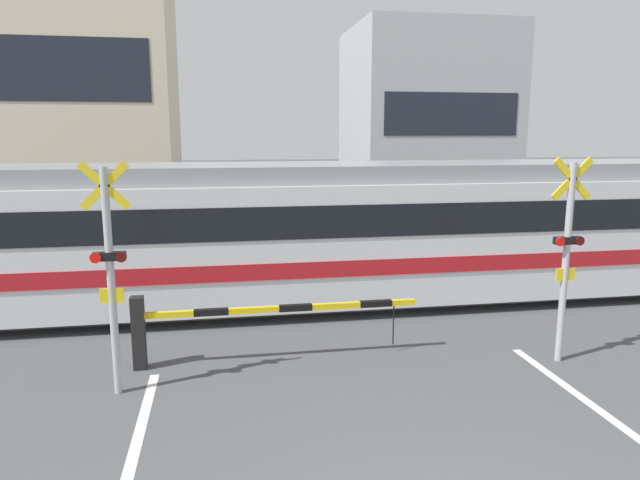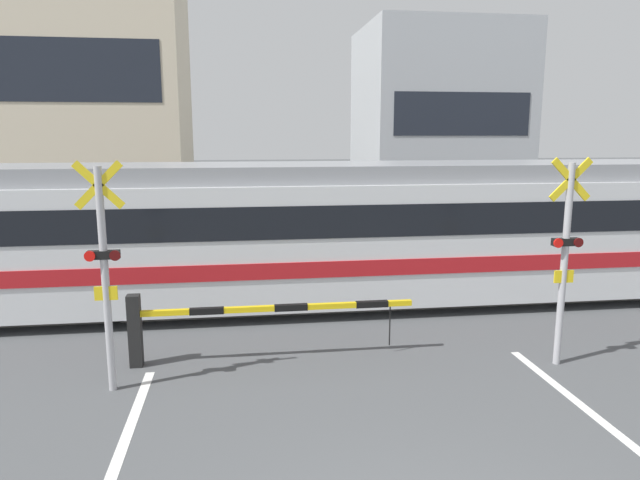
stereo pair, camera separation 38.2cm
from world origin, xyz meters
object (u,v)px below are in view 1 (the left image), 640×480
Objects in this scene: commuter_train at (417,227)px; crossing_signal_right at (567,251)px; crossing_barrier_far at (372,246)px; pedestrian at (242,227)px; crossing_barrier_near at (220,320)px; crossing_signal_left at (110,269)px.

commuter_train is 4.05m from crossing_signal_right.
crossing_signal_right is (1.47, -6.44, 1.11)m from crossing_barrier_far.
crossing_barrier_far is at bearing -39.27° from pedestrian.
pedestrian is at bearing 140.73° from crossing_barrier_far.
commuter_train is 4.46× the size of crossing_barrier_far.
commuter_train is 4.46× the size of crossing_barrier_near.
pedestrian is at bearing 76.86° from crossing_signal_left.
pedestrian is at bearing 124.88° from commuter_train.
crossing_signal_right is at bearing -62.20° from pedestrian.
crossing_signal_left is 9.49m from pedestrian.
crossing_barrier_far is at bearing 102.88° from crossing_signal_right.
crossing_barrier_far is (4.05, 5.59, 0.00)m from crossing_barrier_near.
crossing_signal_left is (-5.53, -6.44, 1.11)m from crossing_barrier_far.
commuter_train is 6.53m from pedestrian.
crossing_signal_right reaches higher than commuter_train.
crossing_signal_left reaches higher than pedestrian.
crossing_signal_left reaches higher than crossing_barrier_near.
crossing_signal_left is 1.00× the size of crossing_signal_right.
crossing_barrier_near is 6.90m from crossing_barrier_far.
pedestrian is (-3.71, 5.32, -0.75)m from commuter_train.
crossing_barrier_far is 1.39× the size of crossing_signal_right.
crossing_signal_right is 2.12× the size of pedestrian.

